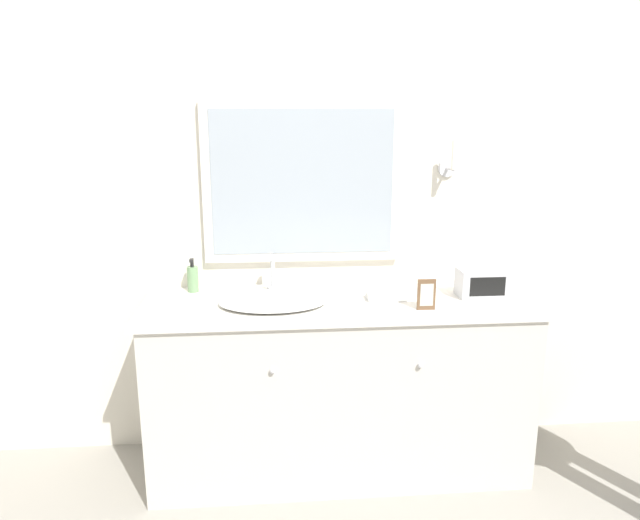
# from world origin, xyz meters

# --- Properties ---
(ground_plane) EXTENTS (14.00, 14.00, 0.00)m
(ground_plane) POSITION_xyz_m (0.00, 0.00, 0.00)
(ground_plane) COLOR #9E998E
(wall_back) EXTENTS (8.00, 0.18, 2.55)m
(wall_back) POSITION_xyz_m (-0.00, 0.64, 1.28)
(wall_back) COLOR silver
(wall_back) RESTS_ON ground_plane
(vanity_counter) EXTENTS (1.85, 0.59, 0.88)m
(vanity_counter) POSITION_xyz_m (0.00, 0.32, 0.44)
(vanity_counter) COLOR beige
(vanity_counter) RESTS_ON ground_plane
(sink_basin) EXTENTS (0.50, 0.41, 0.20)m
(sink_basin) POSITION_xyz_m (-0.31, 0.30, 0.90)
(sink_basin) COLOR white
(sink_basin) RESTS_ON vanity_counter
(soap_bottle) EXTENTS (0.05, 0.06, 0.17)m
(soap_bottle) POSITION_xyz_m (-0.71, 0.53, 0.95)
(soap_bottle) COLOR #709966
(soap_bottle) RESTS_ON vanity_counter
(appliance_box) EXTENTS (0.24, 0.13, 0.14)m
(appliance_box) POSITION_xyz_m (0.69, 0.32, 0.95)
(appliance_box) COLOR #BCBCC1
(appliance_box) RESTS_ON vanity_counter
(picture_frame) EXTENTS (0.08, 0.01, 0.14)m
(picture_frame) POSITION_xyz_m (0.37, 0.15, 0.95)
(picture_frame) COLOR brown
(picture_frame) RESTS_ON vanity_counter
(hand_towel_near_sink) EXTENTS (0.18, 0.10, 0.03)m
(hand_towel_near_sink) POSITION_xyz_m (0.22, 0.32, 0.90)
(hand_towel_near_sink) COLOR white
(hand_towel_near_sink) RESTS_ON vanity_counter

